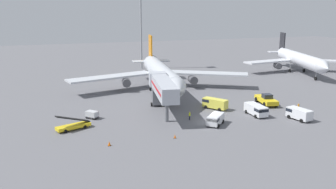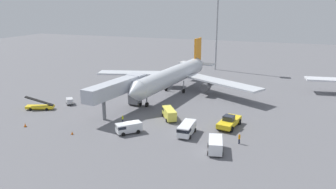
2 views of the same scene
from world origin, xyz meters
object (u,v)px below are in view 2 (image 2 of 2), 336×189
object	(u,v)px
baggage_cart_near_right	(70,101)
safety_cone_bravo	(25,125)
airplane_at_gate	(174,75)
service_van_outer_left	(128,127)
ground_crew_worker_foreground	(239,138)
ground_crew_worker_midground	(123,119)
jet_bridge	(119,88)
safety_cone_alpha	(72,133)
service_van_near_left	(169,113)
service_van_mid_center	(187,129)
service_van_far_right	(215,144)
belt_loader_truck	(40,106)
pushback_tug	(229,122)
apron_light_mast	(218,9)

from	to	relation	value
baggage_cart_near_right	safety_cone_bravo	size ratio (longest dim) A/B	3.47
airplane_at_gate	service_van_outer_left	bearing A→B (deg)	-87.26
baggage_cart_near_right	ground_crew_worker_foreground	bearing A→B (deg)	-12.12
ground_crew_worker_foreground	ground_crew_worker_midground	distance (m)	22.29
jet_bridge	safety_cone_alpha	distance (m)	14.59
jet_bridge	service_van_near_left	xyz separation A→B (m)	(10.97, -0.26, -4.00)
service_van_near_left	ground_crew_worker_midground	distance (m)	9.16
service_van_mid_center	safety_cone_bravo	size ratio (longest dim) A/B	7.34
safety_cone_bravo	service_van_mid_center	bearing A→B (deg)	12.83
service_van_mid_center	safety_cone_alpha	distance (m)	19.93
service_van_far_right	ground_crew_worker_midground	xyz separation A→B (m)	(-19.15, 5.95, -0.32)
belt_loader_truck	baggage_cart_near_right	bearing A→B (deg)	54.66
belt_loader_truck	service_van_mid_center	bearing A→B (deg)	-4.31
jet_bridge	service_van_far_right	distance (m)	25.72
ground_crew_worker_midground	airplane_at_gate	bearing A→B (deg)	85.59
pushback_tug	belt_loader_truck	bearing A→B (deg)	-174.74
safety_cone_alpha	service_van_near_left	bearing A→B (deg)	45.45
service_van_far_right	ground_crew_worker_foreground	distance (m)	5.09
jet_bridge	service_van_near_left	bearing A→B (deg)	-1.34
baggage_cart_near_right	ground_crew_worker_foreground	world-z (taller)	ground_crew_worker_foreground
belt_loader_truck	service_van_outer_left	distance (m)	24.41
jet_bridge	safety_cone_bravo	xyz separation A→B (m)	(-12.52, -13.50, -4.84)
baggage_cart_near_right	safety_cone_alpha	size ratio (longest dim) A/B	4.06
jet_bridge	service_van_outer_left	size ratio (longest dim) A/B	3.84
belt_loader_truck	ground_crew_worker_midground	world-z (taller)	belt_loader_truck
airplane_at_gate	safety_cone_alpha	distance (m)	33.47
ground_crew_worker_midground	safety_cone_alpha	distance (m)	9.82
airplane_at_gate	ground_crew_worker_foreground	xyz separation A→B (m)	(20.33, -26.21, -3.55)
airplane_at_gate	belt_loader_truck	size ratio (longest dim) A/B	7.48
pushback_tug	baggage_cart_near_right	bearing A→B (deg)	177.47
pushback_tug	service_van_near_left	xyz separation A→B (m)	(-11.89, 0.39, 0.13)
belt_loader_truck	ground_crew_worker_foreground	bearing A→B (deg)	-4.16
jet_bridge	apron_light_mast	size ratio (longest dim) A/B	0.58
service_van_near_left	baggage_cart_near_right	distance (m)	24.35
ground_crew_worker_foreground	airplane_at_gate	bearing A→B (deg)	127.80
baggage_cart_near_right	safety_cone_alpha	xyz separation A→B (m)	(11.21, -14.53, -0.47)
service_van_mid_center	safety_cone_alpha	size ratio (longest dim) A/B	8.60
airplane_at_gate	ground_crew_worker_foreground	distance (m)	33.36
airplane_at_gate	service_van_outer_left	distance (m)	28.63
baggage_cart_near_right	ground_crew_worker_foreground	size ratio (longest dim) A/B	1.44
belt_loader_truck	jet_bridge	bearing A→B (deg)	14.20
service_van_outer_left	baggage_cart_near_right	world-z (taller)	service_van_outer_left
service_van_outer_left	ground_crew_worker_midground	bearing A→B (deg)	128.44
ground_crew_worker_midground	service_van_mid_center	bearing A→B (deg)	-5.75
jet_bridge	service_van_outer_left	distance (m)	12.45
service_van_mid_center	ground_crew_worker_midground	xyz separation A→B (m)	(-13.10, 1.32, -0.30)
airplane_at_gate	pushback_tug	distance (m)	26.35
service_van_far_right	service_van_near_left	bearing A→B (deg)	136.11
belt_loader_truck	service_van_outer_left	size ratio (longest dim) A/B	1.33
pushback_tug	service_van_mid_center	world-z (taller)	pushback_tug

